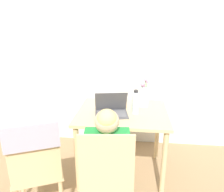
{
  "coord_description": "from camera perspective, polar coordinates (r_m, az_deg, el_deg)",
  "views": [
    {
      "loc": [
        -0.09,
        -0.58,
        1.62
      ],
      "look_at": [
        -0.31,
        1.45,
        0.93
      ],
      "focal_mm": 35.0,
      "sensor_mm": 36.0,
      "label": 1
    }
  ],
  "objects": [
    {
      "name": "wall_back",
      "position": [
        2.83,
        7.95,
        10.99
      ],
      "size": [
        6.4,
        0.05,
        2.5
      ],
      "color": "white",
      "rests_on": "ground_plane"
    },
    {
      "name": "dining_table",
      "position": [
        2.31,
        2.72,
        -6.57
      ],
      "size": [
        0.92,
        0.75,
        0.75
      ],
      "color": "#D6B784",
      "rests_on": "ground_plane"
    },
    {
      "name": "chair_occupied",
      "position": [
        1.78,
        -1.28,
        -21.54
      ],
      "size": [
        0.44,
        0.44,
        0.94
      ],
      "rotation": [
        0.0,
        0.0,
        3.24
      ],
      "color": "#D6B784",
      "rests_on": "ground_plane"
    },
    {
      "name": "chair_spare",
      "position": [
        1.86,
        -19.45,
        -14.75
      ],
      "size": [
        0.53,
        0.55,
        0.95
      ],
      "rotation": [
        0.0,
        0.0,
        3.55
      ],
      "color": "#D6B784",
      "rests_on": "ground_plane"
    },
    {
      "name": "person_seated",
      "position": [
        1.77,
        -1.23,
        -14.69
      ],
      "size": [
        0.38,
        0.45,
        1.04
      ],
      "rotation": [
        0.0,
        0.0,
        3.24
      ],
      "color": "#1E8438",
      "rests_on": "ground_plane"
    },
    {
      "name": "laptop",
      "position": [
        2.19,
        -0.19,
        -3.37
      ],
      "size": [
        0.36,
        0.3,
        0.23
      ],
      "rotation": [
        0.0,
        0.0,
        0.17
      ],
      "color": "#4C4C51",
      "rests_on": "dining_table"
    },
    {
      "name": "flower_vase",
      "position": [
        2.39,
        8.31,
        0.12
      ],
      "size": [
        0.12,
        0.12,
        0.33
      ],
      "color": "silver",
      "rests_on": "dining_table"
    },
    {
      "name": "water_bottle",
      "position": [
        2.19,
        6.17,
        -1.7
      ],
      "size": [
        0.07,
        0.07,
        0.25
      ],
      "color": "silver",
      "rests_on": "dining_table"
    }
  ]
}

